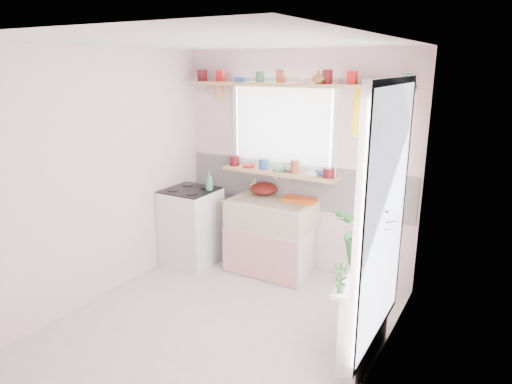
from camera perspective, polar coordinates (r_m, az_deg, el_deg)
The scene contains 19 objects.
room at distance 4.27m, azimuth 8.77°, elevation 2.47°, with size 3.20×3.20×3.20m.
sink_unit at distance 5.25m, azimuth 1.83°, elevation -5.54°, with size 0.95×0.65×1.11m.
cooker at distance 5.54m, azimuth -8.08°, elevation -4.21°, with size 0.58×0.58×0.93m.
radiator_ledge at distance 3.86m, azimuth 13.52°, elevation -14.92°, with size 0.22×0.95×0.78m.
windowsill at distance 5.20m, azimuth 2.87°, elevation 2.41°, with size 1.40×0.22×0.04m, color tan.
pine_shelf at distance 4.99m, azimuth 4.54°, elevation 13.20°, with size 2.52×0.24×0.04m, color tan.
shelf_crockery at distance 5.00m, azimuth 4.32°, elevation 14.06°, with size 2.47×0.11×0.12m.
sill_crockery at distance 5.19m, azimuth 2.71°, elevation 3.24°, with size 1.35×0.11×0.12m.
dish_tray at distance 5.17m, azimuth 5.63°, elevation -0.83°, with size 0.37×0.28×0.04m, color #CA4C12.
colander at distance 5.36m, azimuth 1.00°, elevation 0.45°, with size 0.32×0.32×0.15m, color #50100D.
jade_plant at distance 3.71m, azimuth 13.91°, elevation -4.99°, with size 0.50×0.44×0.56m, color #2C6E32.
fruit_bowl at distance 3.96m, azimuth 13.99°, elevation -7.36°, with size 0.33×0.33×0.08m, color white.
herb_pot at distance 3.31m, azimuth 10.53°, elevation -10.51°, with size 0.12×0.08×0.22m, color #346528.
soap_bottle_sink at distance 5.42m, azimuth -0.12°, elevation 0.74°, with size 0.08×0.08×0.17m, color #E9DB67.
sill_cup at distance 5.19m, azimuth 4.29°, elevation 3.19°, with size 0.14×0.14×0.11m, color beige.
sill_bowl at distance 5.03m, azimuth 8.61°, elevation 2.40°, with size 0.21×0.21×0.07m, color #3553AE.
shelf_vase at distance 4.80m, azimuth 7.84°, elevation 14.05°, with size 0.13×0.13×0.14m, color #94542D.
cooker_bottle at distance 5.31m, azimuth -5.88°, elevation 1.38°, with size 0.09×0.09×0.22m, color #468D56.
fruit at distance 3.94m, azimuth 14.16°, elevation -6.51°, with size 0.20×0.14×0.10m.
Camera 1 is at (2.16, -3.02, 2.34)m, focal length 32.00 mm.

